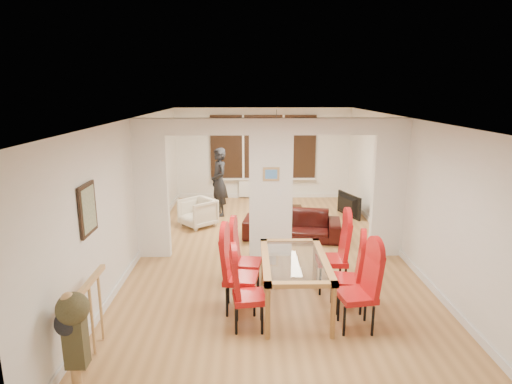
{
  "coord_description": "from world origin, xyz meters",
  "views": [
    {
      "loc": [
        -0.39,
        -7.7,
        3.09
      ],
      "look_at": [
        -0.26,
        0.6,
        1.1
      ],
      "focal_mm": 30.0,
      "sensor_mm": 36.0,
      "label": 1
    }
  ],
  "objects_px": {
    "sofa": "(292,225)",
    "dining_chair_ra": "(357,289)",
    "television": "(345,205)",
    "bottle": "(291,202)",
    "dining_chair_lc": "(247,258)",
    "dining_chair_rc": "(331,255)",
    "coffee_table": "(284,211)",
    "bowl": "(289,206)",
    "dining_chair_lb": "(241,272)",
    "person": "(219,182)",
    "armchair": "(198,213)",
    "dining_table": "(294,283)",
    "dining_chair_la": "(249,291)",
    "dining_chair_rb": "(347,275)"
  },
  "relations": [
    {
      "from": "sofa",
      "to": "dining_chair_ra",
      "type": "bearing_deg",
      "value": -73.24
    },
    {
      "from": "television",
      "to": "bottle",
      "type": "height_order",
      "value": "television"
    },
    {
      "from": "dining_chair_lc",
      "to": "dining_chair_rc",
      "type": "relative_size",
      "value": 0.91
    },
    {
      "from": "coffee_table",
      "to": "bowl",
      "type": "distance_m",
      "value": 0.18
    },
    {
      "from": "sofa",
      "to": "television",
      "type": "relative_size",
      "value": 2.06
    },
    {
      "from": "dining_chair_lc",
      "to": "coffee_table",
      "type": "relative_size",
      "value": 1.18
    },
    {
      "from": "dining_chair_lb",
      "to": "dining_chair_lc",
      "type": "distance_m",
      "value": 0.63
    },
    {
      "from": "coffee_table",
      "to": "bowl",
      "type": "height_order",
      "value": "bowl"
    },
    {
      "from": "person",
      "to": "bowl",
      "type": "bearing_deg",
      "value": 66.09
    },
    {
      "from": "dining_chair_lb",
      "to": "person",
      "type": "bearing_deg",
      "value": 105.26
    },
    {
      "from": "dining_chair_lb",
      "to": "dining_chair_ra",
      "type": "height_order",
      "value": "dining_chair_lb"
    },
    {
      "from": "dining_chair_lc",
      "to": "bottle",
      "type": "height_order",
      "value": "dining_chair_lc"
    },
    {
      "from": "armchair",
      "to": "dining_chair_lb",
      "type": "bearing_deg",
      "value": -26.2
    },
    {
      "from": "dining_chair_rc",
      "to": "bottle",
      "type": "relative_size",
      "value": 3.94
    },
    {
      "from": "dining_chair_ra",
      "to": "bottle",
      "type": "distance_m",
      "value": 5.21
    },
    {
      "from": "sofa",
      "to": "dining_chair_lb",
      "type": "bearing_deg",
      "value": -99.73
    },
    {
      "from": "dining_table",
      "to": "dining_chair_la",
      "type": "relative_size",
      "value": 1.59
    },
    {
      "from": "sofa",
      "to": "armchair",
      "type": "xyz_separation_m",
      "value": [
        -2.09,
        0.84,
        0.03
      ]
    },
    {
      "from": "dining_chair_lb",
      "to": "dining_chair_ra",
      "type": "distance_m",
      "value": 1.61
    },
    {
      "from": "person",
      "to": "bowl",
      "type": "relative_size",
      "value": 8.28
    },
    {
      "from": "coffee_table",
      "to": "bottle",
      "type": "bearing_deg",
      "value": -31.31
    },
    {
      "from": "coffee_table",
      "to": "sofa",
      "type": "bearing_deg",
      "value": -89.22
    },
    {
      "from": "dining_chair_rc",
      "to": "armchair",
      "type": "xyz_separation_m",
      "value": [
        -2.47,
        3.27,
        -0.26
      ]
    },
    {
      "from": "armchair",
      "to": "person",
      "type": "bearing_deg",
      "value": 112.38
    },
    {
      "from": "dining_chair_lc",
      "to": "armchair",
      "type": "xyz_separation_m",
      "value": [
        -1.15,
        3.27,
        -0.21
      ]
    },
    {
      "from": "dining_chair_la",
      "to": "dining_chair_lb",
      "type": "relative_size",
      "value": 0.9
    },
    {
      "from": "dining_chair_ra",
      "to": "armchair",
      "type": "distance_m",
      "value": 5.12
    },
    {
      "from": "person",
      "to": "dining_chair_rb",
      "type": "bearing_deg",
      "value": 1.46
    },
    {
      "from": "dining_table",
      "to": "television",
      "type": "height_order",
      "value": "dining_table"
    },
    {
      "from": "dining_chair_rc",
      "to": "bowl",
      "type": "height_order",
      "value": "dining_chair_rc"
    },
    {
      "from": "dining_chair_la",
      "to": "sofa",
      "type": "xyz_separation_m",
      "value": [
        0.91,
        3.53,
        -0.22
      ]
    },
    {
      "from": "dining_chair_la",
      "to": "bowl",
      "type": "distance_m",
      "value": 5.33
    },
    {
      "from": "sofa",
      "to": "person",
      "type": "bearing_deg",
      "value": 142.45
    },
    {
      "from": "dining_chair_ra",
      "to": "dining_chair_rc",
      "type": "relative_size",
      "value": 0.95
    },
    {
      "from": "armchair",
      "to": "bottle",
      "type": "relative_size",
      "value": 2.4
    },
    {
      "from": "person",
      "to": "bottle",
      "type": "height_order",
      "value": "person"
    },
    {
      "from": "dining_table",
      "to": "dining_chair_rc",
      "type": "bearing_deg",
      "value": 43.14
    },
    {
      "from": "dining_chair_lb",
      "to": "sofa",
      "type": "xyz_separation_m",
      "value": [
        1.03,
        3.05,
        -0.28
      ]
    },
    {
      "from": "dining_table",
      "to": "armchair",
      "type": "height_order",
      "value": "dining_table"
    },
    {
      "from": "dining_chair_lc",
      "to": "dining_chair_ra",
      "type": "xyz_separation_m",
      "value": [
        1.44,
        -1.14,
        0.02
      ]
    },
    {
      "from": "dining_chair_rc",
      "to": "coffee_table",
      "type": "height_order",
      "value": "dining_chair_rc"
    },
    {
      "from": "dining_chair_rc",
      "to": "dining_chair_la",
      "type": "bearing_deg",
      "value": -137.8
    },
    {
      "from": "dining_table",
      "to": "dining_chair_la",
      "type": "bearing_deg",
      "value": -142.16
    },
    {
      "from": "dining_table",
      "to": "person",
      "type": "distance_m",
      "value": 4.98
    },
    {
      "from": "sofa",
      "to": "television",
      "type": "xyz_separation_m",
      "value": [
        1.5,
        1.58,
        -0.01
      ]
    },
    {
      "from": "dining_table",
      "to": "television",
      "type": "xyz_separation_m",
      "value": [
        1.76,
        4.61,
        -0.1
      ]
    },
    {
      "from": "dining_chair_lb",
      "to": "bowl",
      "type": "bearing_deg",
      "value": 84.38
    },
    {
      "from": "dining_chair_lb",
      "to": "person",
      "type": "distance_m",
      "value": 4.84
    },
    {
      "from": "dining_chair_rb",
      "to": "bottle",
      "type": "height_order",
      "value": "dining_chair_rb"
    },
    {
      "from": "dining_chair_rb",
      "to": "person",
      "type": "bearing_deg",
      "value": 125.39
    }
  ]
}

